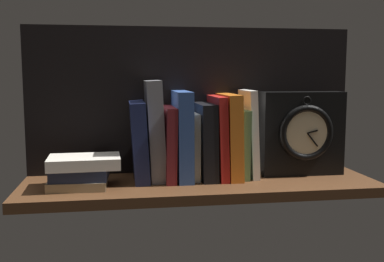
% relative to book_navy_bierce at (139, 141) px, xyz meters
% --- Properties ---
extents(ground_plane, '(0.90, 0.27, 0.03)m').
position_rel_book_navy_bierce_xyz_m(ground_plane, '(0.15, -0.04, -0.11)').
color(ground_plane, '#4C2D19').
extents(back_panel, '(0.90, 0.01, 0.40)m').
position_rel_book_navy_bierce_xyz_m(back_panel, '(0.15, 0.09, 0.10)').
color(back_panel, black).
rests_on(back_panel, ground_plane).
extents(book_navy_bierce, '(0.05, 0.16, 0.20)m').
position_rel_book_navy_bierce_xyz_m(book_navy_bierce, '(0.00, 0.00, 0.00)').
color(book_navy_bierce, '#192147').
rests_on(book_navy_bierce, ground_plane).
extents(book_gray_chess, '(0.05, 0.13, 0.26)m').
position_rel_book_navy_bierce_xyz_m(book_gray_chess, '(0.04, 0.00, 0.03)').
color(book_gray_chess, gray).
rests_on(book_gray_chess, ground_plane).
extents(book_maroon_dawkins, '(0.03, 0.17, 0.19)m').
position_rel_book_navy_bierce_xyz_m(book_maroon_dawkins, '(0.08, 0.00, -0.01)').
color(book_maroon_dawkins, maroon).
rests_on(book_maroon_dawkins, ground_plane).
extents(book_blue_modern, '(0.04, 0.17, 0.23)m').
position_rel_book_navy_bierce_xyz_m(book_blue_modern, '(0.11, 0.00, 0.01)').
color(book_blue_modern, '#2D4C8E').
rests_on(book_blue_modern, ground_plane).
extents(book_cream_twain, '(0.02, 0.12, 0.17)m').
position_rel_book_navy_bierce_xyz_m(book_cream_twain, '(0.14, 0.00, -0.02)').
color(book_cream_twain, beige).
rests_on(book_cream_twain, ground_plane).
extents(book_black_skeptic, '(0.04, 0.16, 0.20)m').
position_rel_book_navy_bierce_xyz_m(book_black_skeptic, '(0.17, 0.00, -0.00)').
color(book_black_skeptic, black).
rests_on(book_black_skeptic, ground_plane).
extents(book_red_requiem, '(0.03, 0.16, 0.22)m').
position_rel_book_navy_bierce_xyz_m(book_red_requiem, '(0.21, 0.00, 0.01)').
color(book_red_requiem, red).
rests_on(book_red_requiem, ground_plane).
extents(book_orange_pandolfini, '(0.04, 0.17, 0.22)m').
position_rel_book_navy_bierce_xyz_m(book_orange_pandolfini, '(0.24, 0.00, 0.01)').
color(book_orange_pandolfini, orange).
rests_on(book_orange_pandolfini, ground_plane).
extents(book_green_romantic, '(0.02, 0.13, 0.18)m').
position_rel_book_navy_bierce_xyz_m(book_green_romantic, '(0.27, 0.00, -0.01)').
color(book_green_romantic, '#476B44').
rests_on(book_green_romantic, ground_plane).
extents(book_white_catcher, '(0.03, 0.12, 0.23)m').
position_rel_book_navy_bierce_xyz_m(book_white_catcher, '(0.29, 0.00, 0.01)').
color(book_white_catcher, silver).
rests_on(book_white_catcher, ground_plane).
extents(framed_clock, '(0.22, 0.08, 0.22)m').
position_rel_book_navy_bierce_xyz_m(framed_clock, '(0.44, -0.00, 0.01)').
color(framed_clock, black).
rests_on(framed_clock, ground_plane).
extents(book_stack_side, '(0.17, 0.12, 0.08)m').
position_rel_book_navy_bierce_xyz_m(book_stack_side, '(-0.14, -0.06, -0.06)').
color(book_stack_side, '#9E8966').
rests_on(book_stack_side, ground_plane).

